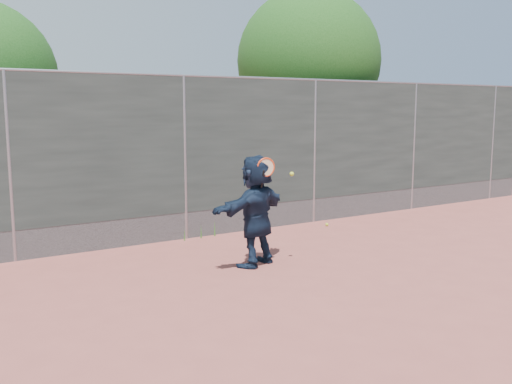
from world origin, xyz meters
TOP-DOWN VIEW (x-y plane):
  - ground at (0.00, 0.00)m, footprint 80.00×80.00m
  - player at (0.14, 1.28)m, footprint 1.67×1.05m
  - ball_ground at (2.95, 2.97)m, footprint 0.07×0.07m
  - fence at (-0.00, 3.50)m, footprint 20.00×0.06m
  - swing_action at (0.23, 1.07)m, footprint 0.61×0.18m
  - tree_right at (4.68, 5.75)m, footprint 3.78×3.60m
  - weed_clump at (0.29, 3.38)m, footprint 0.68×0.07m

SIDE VIEW (x-z plane):
  - ground at x=0.00m, z-range 0.00..0.00m
  - ball_ground at x=2.95m, z-range 0.00..0.07m
  - weed_clump at x=0.29m, z-range -0.02..0.28m
  - player at x=0.14m, z-range 0.00..1.72m
  - swing_action at x=0.23m, z-range 1.26..1.77m
  - fence at x=0.00m, z-range 0.07..3.09m
  - tree_right at x=4.68m, z-range 0.80..6.19m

